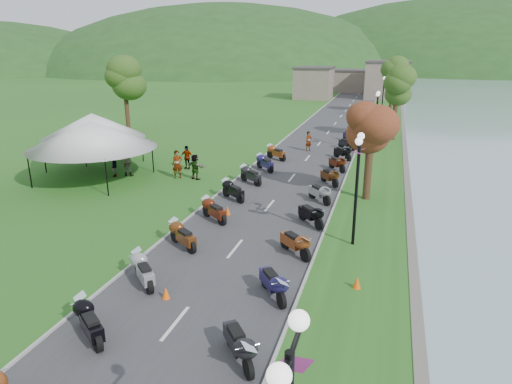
% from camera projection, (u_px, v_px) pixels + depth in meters
% --- Properties ---
extents(road, '(7.00, 120.00, 0.02)m').
position_uv_depth(road, '(319.00, 144.00, 42.29)').
color(road, '#3B3B3E').
rests_on(road, ground).
extents(hills_backdrop, '(360.00, 120.00, 76.00)m').
position_uv_depth(hills_backdrop, '(380.00, 68.00, 188.39)').
color(hills_backdrop, '#285621').
rests_on(hills_backdrop, ground).
extents(far_building, '(18.00, 16.00, 5.00)m').
position_uv_depth(far_building, '(347.00, 81.00, 83.16)').
color(far_building, gray).
rests_on(far_building, ground).
extents(moto_row_left, '(2.60, 40.56, 1.10)m').
position_uv_depth(moto_row_left, '(165.00, 252.00, 18.76)').
color(moto_row_left, '#331411').
rests_on(moto_row_left, ground).
extents(moto_row_right, '(2.60, 42.72, 1.10)m').
position_uv_depth(moto_row_right, '(325.00, 184.00, 28.03)').
color(moto_row_right, '#331411').
rests_on(moto_row_right, ground).
extents(vendor_tent_main, '(5.61, 5.61, 4.00)m').
position_uv_depth(vendor_tent_main, '(93.00, 151.00, 30.30)').
color(vendor_tent_main, silver).
rests_on(vendor_tent_main, ground).
extents(vendor_tent_side, '(4.96, 4.96, 4.00)m').
position_uv_depth(vendor_tent_side, '(94.00, 140.00, 33.68)').
color(vendor_tent_side, silver).
rests_on(vendor_tent_side, ground).
extents(tree_lakeside, '(2.39, 2.39, 6.65)m').
position_uv_depth(tree_lakeside, '(370.00, 144.00, 26.05)').
color(tree_lakeside, '#3B621F').
rests_on(tree_lakeside, ground).
extents(pedestrian_a, '(0.87, 0.82, 1.93)m').
position_uv_depth(pedestrian_a, '(178.00, 178.00, 31.34)').
color(pedestrian_a, slate).
rests_on(pedestrian_a, ground).
extents(pedestrian_b, '(0.90, 0.56, 1.76)m').
position_uv_depth(pedestrian_b, '(128.00, 176.00, 31.92)').
color(pedestrian_b, slate).
rests_on(pedestrian_b, ground).
extents(pedestrian_c, '(1.09, 1.33, 1.93)m').
position_uv_depth(pedestrian_c, '(114.00, 176.00, 31.69)').
color(pedestrian_c, slate).
rests_on(pedestrian_c, ground).
extents(traffic_cone_near, '(0.30, 0.30, 0.47)m').
position_uv_depth(traffic_cone_near, '(166.00, 293.00, 16.29)').
color(traffic_cone_near, '#F2590C').
rests_on(traffic_cone_near, ground).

